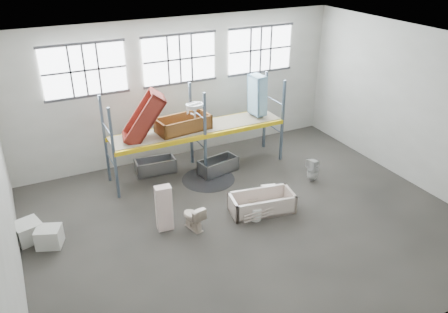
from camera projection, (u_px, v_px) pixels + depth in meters
floor at (247, 222)px, 12.89m from camera, size 12.00×10.00×0.10m
ceiling at (252, 45)px, 10.61m from camera, size 12.00×10.00×0.10m
wall_back at (180, 89)px, 15.80m from camera, size 12.00×0.10×5.00m
wall_front at (391, 251)px, 7.70m from camera, size 12.00×0.10×5.00m
wall_right at (415, 107)px, 14.15m from camera, size 0.10×10.00×5.00m
window_left at (84, 70)px, 13.96m from camera, size 2.60×0.04×1.60m
window_mid at (180, 59)px, 15.22m from camera, size 2.60×0.04×1.60m
window_right at (260, 49)px, 16.49m from camera, size 2.60×0.04×1.60m
rack_upright_la at (114, 155)px, 13.34m from camera, size 0.08×0.08×3.00m
rack_upright_lb at (105, 140)px, 14.30m from camera, size 0.08×0.08×3.00m
rack_upright_ma at (205, 137)px, 14.53m from camera, size 0.08×0.08×3.00m
rack_upright_mb at (191, 124)px, 15.49m from camera, size 0.08×0.08×3.00m
rack_upright_ra at (282, 121)px, 15.71m from camera, size 0.08×0.08×3.00m
rack_upright_rb at (265, 111)px, 16.67m from camera, size 0.08×0.08×3.00m
rack_beam_front at (205, 137)px, 14.53m from camera, size 6.00×0.10×0.14m
rack_beam_back at (191, 124)px, 15.49m from camera, size 6.00×0.10×0.14m
shelf_deck at (198, 128)px, 14.97m from camera, size 5.90×1.10×0.03m
wet_patch at (208, 179)px, 15.03m from camera, size 1.80×1.80×0.00m
bathtub_beige at (262, 203)px, 13.21m from camera, size 2.01×1.19×0.56m
cistern_spare at (268, 192)px, 13.75m from camera, size 0.51×0.34×0.44m
sink_in_tub at (252, 199)px, 13.60m from camera, size 0.53×0.53×0.14m
toilet_beige at (193, 217)px, 12.36m from camera, size 0.58×0.82×0.76m
cistern_tall at (164, 208)px, 12.22m from camera, size 0.46×0.32×1.35m
toilet_white at (313, 170)px, 14.77m from camera, size 0.46×0.45×0.82m
steel_tub_left at (155, 166)px, 15.39m from camera, size 1.40×0.74×0.50m
steel_tub_right at (218, 165)px, 15.40m from camera, size 1.45×0.87×0.50m
rust_tub_flat at (183, 124)px, 14.67m from camera, size 1.87×1.05×0.50m
rust_tub_tilted at (144, 118)px, 13.87m from camera, size 1.57×1.10×1.75m
sink_on_shelf at (195, 117)px, 14.44m from camera, size 0.67×0.57×0.51m
blue_tub_upright at (257, 95)px, 15.53m from camera, size 0.51×0.70×1.43m
bucket at (256, 214)px, 12.84m from camera, size 0.41×0.41×0.38m
carton_near at (49, 237)px, 11.73m from camera, size 0.78×0.73×0.54m
carton_far at (28, 231)px, 11.93m from camera, size 0.81×0.81×0.55m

